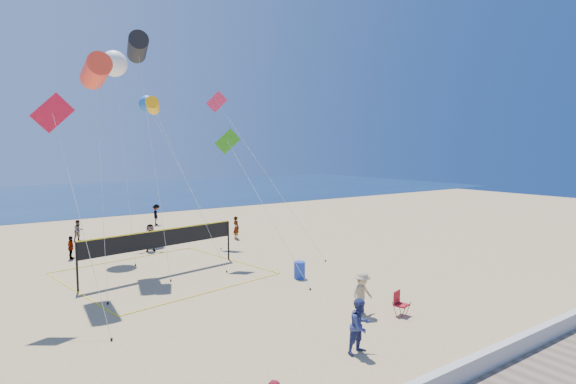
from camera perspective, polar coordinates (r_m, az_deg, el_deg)
ground at (r=15.44m, az=6.02°, el=-20.75°), size 120.00×120.00×0.00m
ocean at (r=73.36m, az=-27.40°, el=-0.52°), size 140.00×50.00×0.03m
bystander_a at (r=15.82m, az=9.17°, el=-16.42°), size 0.96×0.77×1.87m
bystander_b at (r=19.20m, az=9.41°, el=-12.61°), size 1.22×0.80×1.78m
far_person_0 at (r=31.17m, az=-25.86°, el=-6.38°), size 0.70×0.92×1.46m
far_person_1 at (r=31.58m, az=-17.08°, el=-5.57°), size 1.79×0.99×1.84m
far_person_2 at (r=34.57m, az=-6.59°, el=-4.51°), size 0.46×0.66×1.74m
far_person_3 at (r=36.89m, az=-25.06°, el=-4.48°), size 0.95×0.86×1.60m
far_person_4 at (r=42.43m, az=-16.36°, el=-2.77°), size 1.04×1.36×1.86m
camp_chair at (r=19.57m, az=13.96°, el=-13.36°), size 0.65×0.76×1.10m
trash_barrel at (r=24.13m, az=1.48°, el=-9.88°), size 0.62×0.62×0.89m
volleyball_net at (r=25.63m, az=-15.69°, el=-6.30°), size 10.65×10.53×2.46m
kite_0 at (r=24.43m, az=-23.24°, el=13.90°), size 1.30×4.72×11.35m
kite_1 at (r=28.72m, az=-18.57°, el=17.02°), size 1.67×6.27×13.45m
kite_2 at (r=26.07m, az=-16.77°, el=10.42°), size 3.66×3.60×9.65m
kite_3 at (r=20.69m, az=-27.45°, el=7.75°), size 1.84×4.64×9.13m
kite_4 at (r=26.93m, az=-7.16°, el=5.47°), size 1.55×7.74×8.08m
kite_5 at (r=33.38m, az=-8.20°, el=10.09°), size 3.16×10.18×11.10m
kite_6 at (r=32.46m, az=-21.22°, el=14.95°), size 1.84×5.65×13.23m
kite_7 at (r=36.28m, az=-17.44°, el=10.65°), size 3.35×7.89×10.91m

